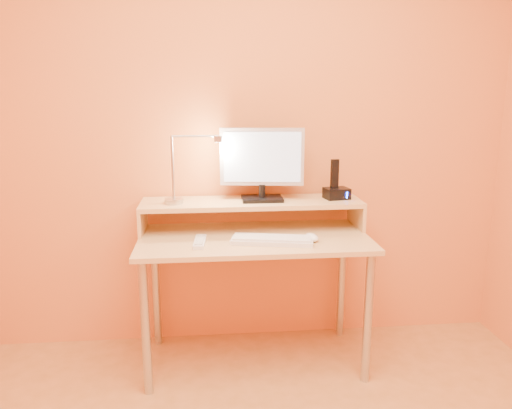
{
  "coord_description": "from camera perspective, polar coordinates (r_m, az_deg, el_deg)",
  "views": [
    {
      "loc": [
        -0.23,
        -1.29,
        1.47
      ],
      "look_at": [
        0.0,
        1.13,
        0.9
      ],
      "focal_mm": 34.65,
      "sensor_mm": 36.0,
      "label": 1
    }
  ],
  "objects": [
    {
      "name": "mouse",
      "position": [
        2.53,
        6.44,
        -3.78
      ],
      "size": [
        0.08,
        0.12,
        0.04
      ],
      "primitive_type": "ellipsoid",
      "rotation": [
        0.0,
        0.0,
        0.17
      ],
      "color": "white",
      "rests_on": "desk_lower"
    },
    {
      "name": "phone_led",
      "position": [
        2.73,
        10.47,
        1.07
      ],
      "size": [
        0.01,
        0.0,
        0.04
      ],
      "primitive_type": "cube",
      "color": "#1F5AFF",
      "rests_on": "phone_dock"
    },
    {
      "name": "wall_back",
      "position": [
        2.81,
        -0.83,
        8.62
      ],
      "size": [
        3.0,
        0.04,
        2.5
      ],
      "primitive_type": "cube",
      "color": "orange",
      "rests_on": "floor"
    },
    {
      "name": "monitor_panel",
      "position": [
        2.67,
        0.69,
        5.54
      ],
      "size": [
        0.45,
        0.09,
        0.31
      ],
      "primitive_type": "cube",
      "rotation": [
        0.0,
        0.0,
        -0.13
      ],
      "color": "#B1B2B8",
      "rests_on": "monitor_neck"
    },
    {
      "name": "keyboard",
      "position": [
        2.48,
        1.87,
        -4.21
      ],
      "size": [
        0.43,
        0.21,
        0.02
      ],
      "primitive_type": "cube",
      "rotation": [
        0.0,
        0.0,
        -0.21
      ],
      "color": "silver",
      "rests_on": "desk_lower"
    },
    {
      "name": "monitor_screen",
      "position": [
        2.65,
        0.74,
        5.48
      ],
      "size": [
        0.41,
        0.06,
        0.27
      ],
      "primitive_type": "cube",
      "rotation": [
        0.0,
        0.0,
        -0.13
      ],
      "color": "#BDD9FC",
      "rests_on": "monitor_panel"
    },
    {
      "name": "lamp_head",
      "position": [
        2.6,
        -4.4,
        7.57
      ],
      "size": [
        0.04,
        0.04,
        0.03
      ],
      "primitive_type": "cylinder",
      "color": "#AFAFAF",
      "rests_on": "lamp_arm"
    },
    {
      "name": "remote_control",
      "position": [
        2.49,
        -6.5,
        -4.31
      ],
      "size": [
        0.07,
        0.2,
        0.02
      ],
      "primitive_type": "cube",
      "rotation": [
        0.0,
        0.0,
        -0.07
      ],
      "color": "silver",
      "rests_on": "desk_lower"
    },
    {
      "name": "lamp_base",
      "position": [
        2.66,
        -9.45,
        0.39
      ],
      "size": [
        0.1,
        0.1,
        0.02
      ],
      "primitive_type": "cylinder",
      "color": "#AFAFAF",
      "rests_on": "desk_shelf"
    },
    {
      "name": "monitor_back",
      "position": [
        2.69,
        0.64,
        5.6
      ],
      "size": [
        0.41,
        0.06,
        0.26
      ],
      "primitive_type": "cube",
      "rotation": [
        0.0,
        0.0,
        -0.13
      ],
      "color": "black",
      "rests_on": "monitor_panel"
    },
    {
      "name": "desk_lower",
      "position": [
        2.59,
        -0.2,
        -3.97
      ],
      "size": [
        1.2,
        0.6,
        0.02
      ],
      "primitive_type": "cube",
      "color": "tan",
      "rests_on": "floor"
    },
    {
      "name": "phone_handset",
      "position": [
        2.75,
        9.07,
        3.52
      ],
      "size": [
        0.04,
        0.03,
        0.16
      ],
      "primitive_type": "cube",
      "rotation": [
        0.0,
        0.0,
        0.19
      ],
      "color": "black",
      "rests_on": "phone_dock"
    },
    {
      "name": "desk_leg_fl",
      "position": [
        2.51,
        -12.62,
        -13.82
      ],
      "size": [
        0.04,
        0.04,
        0.69
      ],
      "primitive_type": "cylinder",
      "color": "#AFAFAF",
      "rests_on": "floor"
    },
    {
      "name": "lamp_post",
      "position": [
        2.63,
        -9.6,
        4.17
      ],
      "size": [
        0.01,
        0.01,
        0.33
      ],
      "primitive_type": "cylinder",
      "color": "#AFAFAF",
      "rests_on": "lamp_base"
    },
    {
      "name": "phone_dock",
      "position": [
        2.77,
        9.28,
        1.28
      ],
      "size": [
        0.15,
        0.12,
        0.06
      ],
      "primitive_type": "cube",
      "rotation": [
        0.0,
        0.0,
        0.19
      ],
      "color": "black",
      "rests_on": "desk_shelf"
    },
    {
      "name": "shelf_riser_right",
      "position": [
        2.83,
        11.51,
        -1.11
      ],
      "size": [
        0.02,
        0.3,
        0.14
      ],
      "primitive_type": "cube",
      "color": "tan",
      "rests_on": "desk_lower"
    },
    {
      "name": "monitor_foot",
      "position": [
        2.7,
        0.7,
        0.68
      ],
      "size": [
        0.22,
        0.16,
        0.02
      ],
      "primitive_type": "cube",
      "color": "black",
      "rests_on": "desk_shelf"
    },
    {
      "name": "shelf_riser_left",
      "position": [
        2.73,
        -12.95,
        -1.7
      ],
      "size": [
        0.02,
        0.3,
        0.14
      ],
      "primitive_type": "cube",
      "color": "tan",
      "rests_on": "desk_lower"
    },
    {
      "name": "lamp_bulb",
      "position": [
        2.6,
        -4.39,
        7.21
      ],
      "size": [
        0.03,
        0.03,
        0.0
      ],
      "primitive_type": "cylinder",
      "color": "#FFEAC6",
      "rests_on": "lamp_head"
    },
    {
      "name": "lamp_arm",
      "position": [
        2.6,
        -7.07,
        7.83
      ],
      "size": [
        0.24,
        0.01,
        0.01
      ],
      "primitive_type": "cylinder",
      "rotation": [
        0.0,
        1.57,
        0.0
      ],
      "color": "#AFAFAF",
      "rests_on": "lamp_post"
    },
    {
      "name": "desk_leg_br",
      "position": [
        3.04,
        9.84,
        -8.73
      ],
      "size": [
        0.04,
        0.04,
        0.69
      ],
      "primitive_type": "cylinder",
      "color": "#AFAFAF",
      "rests_on": "floor"
    },
    {
      "name": "desk_leg_bl",
      "position": [
        2.96,
        -11.47,
        -9.46
      ],
      "size": [
        0.04,
        0.04,
        0.69
      ],
      "primitive_type": "cylinder",
      "color": "#AFAFAF",
      "rests_on": "floor"
    },
    {
      "name": "monitor_neck",
      "position": [
        2.69,
        0.7,
        1.6
      ],
      "size": [
        0.04,
        0.04,
        0.07
      ],
      "primitive_type": "cylinder",
      "color": "black",
      "rests_on": "monitor_foot"
    },
    {
      "name": "desk_leg_fr",
      "position": [
        2.61,
        12.79,
        -12.73
      ],
      "size": [
        0.04,
        0.04,
        0.69
      ],
      "primitive_type": "cylinder",
      "color": "#AFAFAF",
      "rests_on": "floor"
    },
    {
      "name": "desk_shelf",
      "position": [
        2.7,
        -0.5,
        0.21
      ],
      "size": [
        1.2,
        0.3,
        0.02
      ],
      "primitive_type": "cube",
      "color": "tan",
      "rests_on": "desk_lower"
    }
  ]
}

